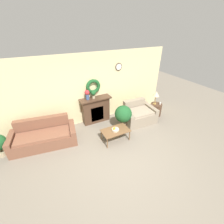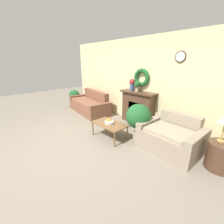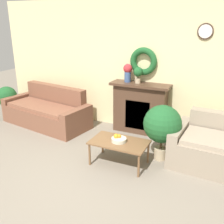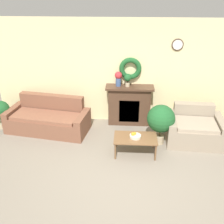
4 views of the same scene
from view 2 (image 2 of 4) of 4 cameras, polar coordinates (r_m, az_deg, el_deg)
The scene contains 12 objects.
ground_plane at distance 3.82m, azimuth -15.91°, elevation -13.07°, with size 16.00×16.00×0.00m, color gray.
wall_back at distance 5.09m, azimuth 10.55°, elevation 11.42°, with size 6.80×0.19×2.70m.
fireplace at distance 5.02m, azimuth 9.77°, elevation 1.82°, with size 1.22×0.41×1.06m.
couch_left at distance 6.19m, azimuth -8.54°, elevation 2.75°, with size 2.15×1.18×0.85m.
loveseat_right at distance 3.77m, azimuth 21.60°, elevation -8.90°, with size 1.35×1.05×0.81m.
coffee_table at distance 3.99m, azimuth -0.95°, elevation -4.91°, with size 0.93×0.55×0.41m.
fruit_bowl at distance 3.97m, azimuth -1.07°, elevation -3.76°, with size 0.25×0.25×0.12m.
side_table_by_loveseat at distance 3.59m, azimuth 36.00°, elevation -13.46°, with size 0.49×0.49×0.54m.
vase_on_mantel_left at distance 5.05m, azimuth 7.57°, elevation 10.63°, with size 0.19×0.19×0.37m.
potted_plant_on_mantel at distance 4.89m, azimuth 9.56°, elevation 10.17°, with size 0.19×0.19×0.33m.
potted_plant_floor_by_couch at distance 7.20m, azimuth -14.14°, elevation 6.01°, with size 0.49×0.49×0.74m.
potted_plant_floor_by_loveseat at distance 3.87m, azimuth 9.99°, elevation -1.91°, with size 0.64×0.64×0.97m.
Camera 2 is at (2.96, -1.43, 1.96)m, focal length 24.00 mm.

